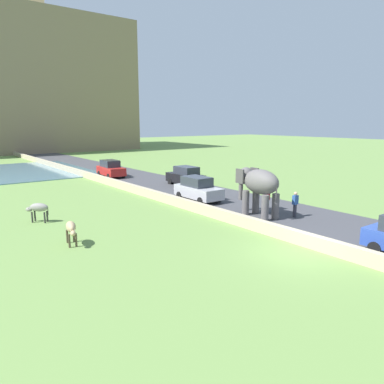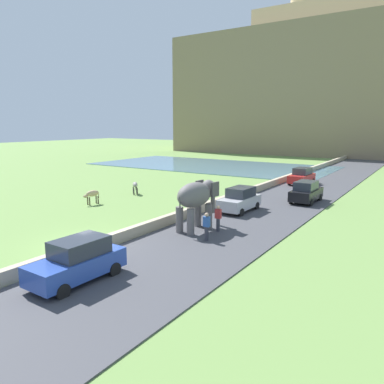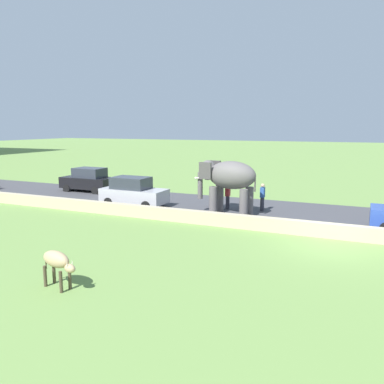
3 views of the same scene
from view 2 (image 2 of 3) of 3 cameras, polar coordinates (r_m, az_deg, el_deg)
The scene contains 15 objects.
ground_plane at distance 21.04m, azimuth -15.71°, elevation -7.74°, with size 220.00×220.00×0.00m, color #6B8E47.
road_surface at distance 35.14m, azimuth 15.68°, elevation -0.48°, with size 7.00×120.00×0.06m, color #424247.
barrier_wall at distance 34.58m, azimuth 8.69°, elevation 0.11°, with size 0.40×110.00×0.65m, color tan.
lake at distance 58.23m, azimuth 2.85°, elevation 4.06°, with size 36.00×18.00×0.08m, color slate.
hill_distant at distance 89.86m, azimuth 20.06°, elevation 13.87°, with size 64.00×28.00×25.76m, color #897556.
fort_on_hill at distance 92.43m, azimuth 20.67°, elevation 23.80°, with size 34.20×8.00×8.00m.
elephant at distance 22.42m, azimuth 0.72°, elevation -0.86°, with size 1.65×3.53×2.99m.
person_beside_elephant at distance 22.38m, azimuth 4.00°, elevation -3.97°, with size 0.36×0.22×1.63m.
person_trailing at distance 20.58m, azimuth 2.23°, elevation -5.23°, with size 0.36×0.22×1.63m.
car_black at distance 32.02m, azimuth 16.98°, elevation 0.01°, with size 1.83×4.02×1.80m.
car_blue at distance 16.18m, azimuth -17.01°, elevation -9.98°, with size 1.87×4.04×1.80m.
car_red at distance 41.50m, azimuth 16.37°, elevation 2.31°, with size 1.94×4.07×1.80m.
car_silver at distance 27.75m, azimuth 7.29°, elevation -1.16°, with size 1.83×4.02×1.80m.
cow_tan at distance 31.03m, azimuth -14.97°, elevation -0.33°, with size 0.66×1.42×1.15m.
cow_grey at distance 34.73m, azimuth -8.65°, elevation 1.02°, with size 1.23×1.21×1.15m.
Camera 2 is at (15.26, -13.00, 6.39)m, focal length 35.04 mm.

